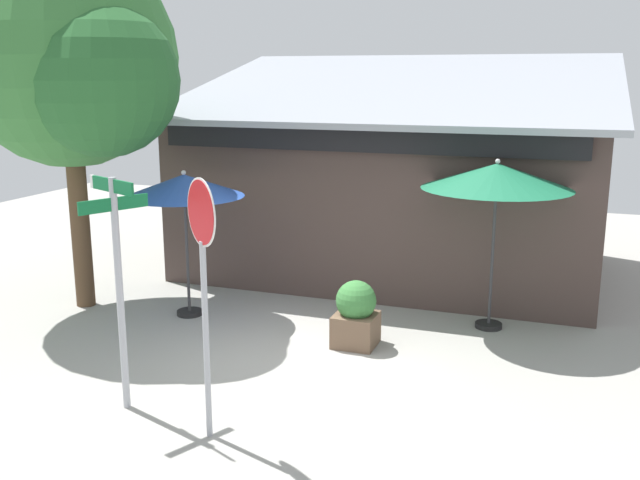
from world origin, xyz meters
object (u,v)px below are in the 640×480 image
Objects in this scene: patio_umbrella_forest_green_center at (497,177)px; shade_tree at (75,63)px; patio_umbrella_royal_blue_left at (184,187)px; sidewalk_planter at (356,314)px; stop_sign at (203,261)px; street_sign_post at (118,269)px.

shade_tree is (-6.82, -1.37, 1.77)m from patio_umbrella_forest_green_center.
sidewalk_planter is at bearing -6.87° from patio_umbrella_royal_blue_left.
stop_sign reaches higher than patio_umbrella_forest_green_center.
patio_umbrella_forest_green_center is (3.95, 4.49, 0.71)m from street_sign_post.
patio_umbrella_royal_blue_left is at bearing 7.99° from shade_tree.
stop_sign is 1.19× the size of patio_umbrella_royal_blue_left.
patio_umbrella_forest_green_center is (2.61, 4.79, 0.41)m from stop_sign.
street_sign_post is 3.56m from patio_umbrella_royal_blue_left.
street_sign_post is at bearing -72.78° from patio_umbrella_royal_blue_left.
patio_umbrella_forest_green_center is 3.11m from sidewalk_planter.
stop_sign is 5.47m from patio_umbrella_forest_green_center.
street_sign_post is 1.40m from stop_sign.
sidewalk_planter is (-1.85, -1.49, -2.01)m from patio_umbrella_forest_green_center.
street_sign_post reaches higher than patio_umbrella_forest_green_center.
patio_umbrella_royal_blue_left is 0.91× the size of patio_umbrella_forest_green_center.
patio_umbrella_royal_blue_left is at bearing 107.22° from street_sign_post.
stop_sign is 5.85m from shade_tree.
patio_umbrella_forest_green_center is at bearing 61.45° from stop_sign.
stop_sign is 2.93× the size of sidewalk_planter.
shade_tree is at bearing -172.01° from patio_umbrella_royal_blue_left.
patio_umbrella_royal_blue_left is 3.62m from sidewalk_planter.
shade_tree reaches higher than patio_umbrella_forest_green_center.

